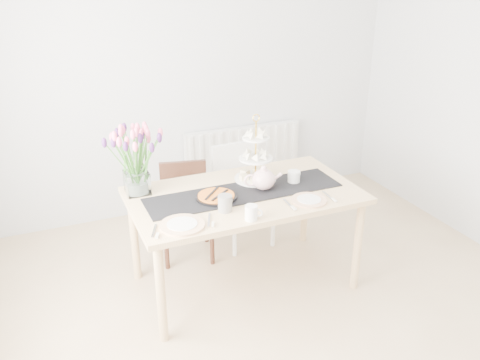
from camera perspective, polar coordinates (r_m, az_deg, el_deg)
name	(u,v)px	position (r m, az deg, el deg)	size (l,w,h in m)	color
room_shell	(321,155)	(2.75, 9.06, 2.84)	(4.50, 4.50, 4.50)	tan
radiator	(243,156)	(5.08, 0.34, 2.71)	(1.20, 0.08, 0.60)	white
dining_table	(244,202)	(3.60, 0.49, -2.54)	(1.60, 0.90, 0.75)	tan
chair_brown	(185,203)	(4.15, -6.18, -2.61)	(0.46, 0.46, 0.76)	#351B13
chair_white	(240,186)	(4.31, 0.06, -0.72)	(0.44, 0.44, 0.84)	white
table_runner	(244,192)	(3.57, 0.50, -1.38)	(1.40, 0.35, 0.01)	black
tulip_vase	(134,150)	(3.52, -11.80, 3.36)	(0.59, 0.59, 0.50)	silver
cake_stand	(256,164)	(3.72, 1.76, 1.81)	(0.31, 0.31, 0.46)	gold
teapot	(264,179)	(3.58, 2.66, 0.06)	(0.26, 0.21, 0.17)	white
cream_jug	(294,177)	(3.73, 6.06, 0.35)	(0.09, 0.09, 0.09)	white
tart_tin	(216,197)	(3.47, -2.69, -1.93)	(0.28, 0.28, 0.03)	black
mug_grey	(225,203)	(3.29, -1.70, -2.64)	(0.09, 0.09, 0.11)	slate
mug_white	(251,213)	(3.19, 1.27, -3.70)	(0.08, 0.08, 0.10)	white
plate_left	(182,225)	(3.15, -6.51, -5.05)	(0.28, 0.28, 0.01)	silver
plate_right	(309,200)	(3.48, 7.75, -2.26)	(0.24, 0.24, 0.01)	silver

